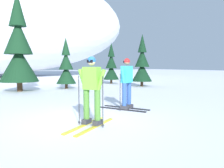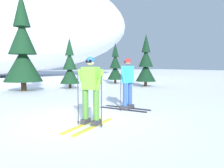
% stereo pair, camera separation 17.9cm
% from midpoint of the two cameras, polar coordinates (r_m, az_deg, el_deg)
% --- Properties ---
extents(ground_plane, '(120.00, 120.00, 0.00)m').
position_cam_midpoint_polar(ground_plane, '(6.29, -6.50, -9.03)').
color(ground_plane, white).
extents(skier_cyan_jacket, '(1.17, 1.76, 1.73)m').
position_cam_midpoint_polar(skier_cyan_jacket, '(7.62, 4.59, 0.34)').
color(skier_cyan_jacket, black).
rests_on(skier_cyan_jacket, ground).
extents(skier_lime_jacket, '(1.71, 1.26, 1.71)m').
position_cam_midpoint_polar(skier_lime_jacket, '(5.58, -4.54, -1.51)').
color(skier_lime_jacket, gold).
rests_on(skier_lime_jacket, ground).
extents(pine_tree_center_left, '(2.17, 2.17, 5.63)m').
position_cam_midpoint_polar(pine_tree_center_left, '(13.97, -21.30, 7.96)').
color(pine_tree_center_left, '#47301E').
rests_on(pine_tree_center_left, ground).
extents(pine_tree_center, '(1.26, 1.26, 3.25)m').
position_cam_midpoint_polar(pine_tree_center, '(14.75, -10.29, 4.15)').
color(pine_tree_center, '#47301E').
rests_on(pine_tree_center, ground).
extents(pine_tree_center_right, '(1.29, 1.29, 3.34)m').
position_cam_midpoint_polar(pine_tree_center_right, '(18.47, 1.10, 4.44)').
color(pine_tree_center_right, '#47301E').
rests_on(pine_tree_center_right, ground).
extents(pine_tree_far_right, '(1.42, 1.42, 3.67)m').
position_cam_midpoint_polar(pine_tree_far_right, '(16.07, 8.86, 4.84)').
color(pine_tree_far_right, '#47301E').
rests_on(pine_tree_far_right, ground).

